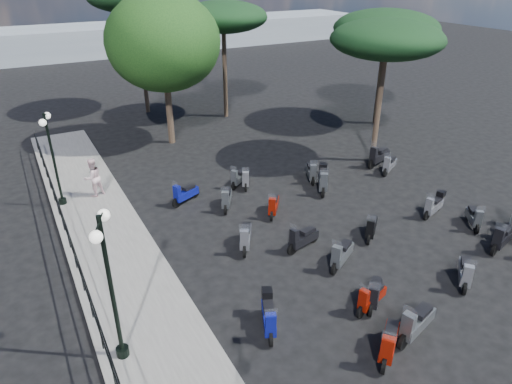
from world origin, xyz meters
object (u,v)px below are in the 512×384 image
scooter_4 (185,194)px  scooter_14 (323,180)px  pine_0 (223,17)px  pine_1 (386,28)px  scooter_25 (389,165)px  scooter_19 (371,227)px  scooter_11 (465,272)px  scooter_26 (379,156)px  lamp_post_1 (110,281)px  scooter_7 (303,238)px  scooter_18 (434,205)px  lamp_post_2 (52,154)px  scooter_13 (341,254)px  scooter_5 (371,298)px  scooter_9 (239,178)px  scooter_15 (246,178)px  scooter_20 (311,172)px  pine_3 (387,40)px  scooter_12 (416,323)px  pedestrian_far (93,177)px  scooter_8 (274,205)px  broadleaf_tree (163,42)px  scooter_17 (502,238)px  scooter_24 (474,217)px  scooter_6 (374,293)px  scooter_2 (246,237)px  scooter_1 (269,316)px  scooter_3 (227,199)px

scooter_4 → scooter_14: (5.92, -1.92, 0.11)m
pine_0 → pine_1: (7.85, -5.95, -0.47)m
scooter_25 → pine_0: size_ratio=0.20×
scooter_19 → scooter_11: bearing=150.5°
scooter_26 → scooter_19: bearing=118.8°
lamp_post_1 → scooter_7: bearing=37.8°
scooter_18 → pine_0: (-1.72, 16.30, 5.86)m
lamp_post_2 → scooter_26: bearing=4.6°
scooter_26 → scooter_13: bearing=113.3°
scooter_7 → scooter_5: bearing=165.8°
scooter_9 → scooter_15: 0.33m
scooter_20 → pine_1: bearing=-123.3°
lamp_post_1 → scooter_9: lamp_post_1 is taller
scooter_11 → scooter_15: scooter_11 is taller
scooter_9 → scooter_14: (3.11, -2.31, 0.13)m
scooter_25 → pine_3: pine_3 is taller
lamp_post_1 → scooter_7: size_ratio=2.66×
scooter_4 → scooter_12: 10.91m
pedestrian_far → pine_3: 14.80m
scooter_15 → scooter_11: bearing=133.7°
scooter_25 → scooter_5: bearing=105.1°
scooter_8 → scooter_26: size_ratio=0.72×
broadleaf_tree → scooter_13: bearing=-85.7°
scooter_7 → scooter_20: (3.63, 4.67, -0.00)m
scooter_18 → scooter_5: bearing=100.0°
scooter_17 → scooter_18: scooter_17 is taller
scooter_11 → scooter_14: 7.70m
scooter_20 → scooter_26: scooter_26 is taller
scooter_5 → scooter_15: bearing=-21.4°
scooter_15 → pine_1: 13.59m
scooter_5 → pine_0: pine_0 is taller
scooter_4 → scooter_24: scooter_4 is taller
scooter_6 → scooter_11: 3.32m
scooter_11 → scooter_19: size_ratio=1.04×
lamp_post_1 → scooter_20: lamp_post_1 is taller
scooter_2 → pine_3: (9.65, 4.09, 5.65)m
lamp_post_2 → scooter_15: (7.74, -2.03, -2.01)m
scooter_2 → scooter_5: (1.77, -4.71, -0.05)m
scooter_1 → scooter_7: scooter_7 is taller
scooter_11 → scooter_20: scooter_11 is taller
scooter_1 → scooter_2: size_ratio=1.00×
scooter_15 → scooter_17: scooter_17 is taller
scooter_9 → scooter_7: bearing=141.5°
scooter_13 → scooter_19: bearing=-97.2°
lamp_post_1 → lamp_post_2: size_ratio=1.06×
scooter_5 → scooter_6: size_ratio=1.18×
lamp_post_2 → broadleaf_tree: 9.03m
scooter_26 → pine_1: size_ratio=0.25×
scooter_9 → scooter_3: bearing=104.6°
scooter_12 → pine_3: (7.58, 10.28, 5.62)m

